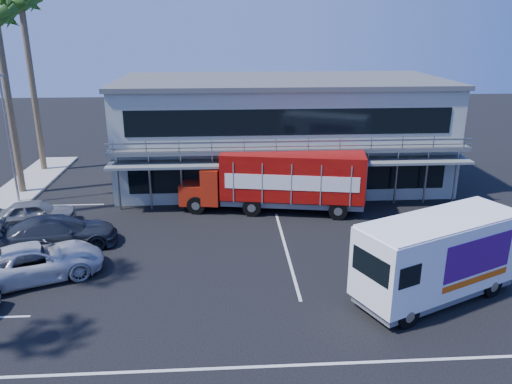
{
  "coord_description": "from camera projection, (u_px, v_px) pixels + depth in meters",
  "views": [
    {
      "loc": [
        -0.99,
        -19.86,
        10.87
      ],
      "look_at": [
        0.62,
        5.43,
        2.3
      ],
      "focal_mm": 35.0,
      "sensor_mm": 36.0,
      "label": 1
    }
  ],
  "objects": [
    {
      "name": "parked_car_d",
      "position": [
        59.0,
        233.0,
        25.26
      ],
      "size": [
        6.11,
        3.63,
        1.66
      ],
      "primitive_type": "imported",
      "rotation": [
        0.0,
        0.0,
        1.81
      ],
      "color": "#272B34",
      "rests_on": "ground"
    },
    {
      "name": "ground",
      "position": [
        250.0,
        280.0,
        22.32
      ],
      "size": [
        120.0,
        120.0,
        0.0
      ],
      "primitive_type": "plane",
      "color": "black",
      "rests_on": "ground"
    },
    {
      "name": "parked_car_e",
      "position": [
        35.0,
        213.0,
        28.18
      ],
      "size": [
        4.58,
        2.63,
        1.47
      ],
      "primitive_type": "imported",
      "rotation": [
        0.0,
        0.0,
        1.79
      ],
      "color": "slate",
      "rests_on": "ground"
    },
    {
      "name": "light_pole_far",
      "position": [
        8.0,
        134.0,
        30.42
      ],
      "size": [
        0.5,
        0.25,
        8.09
      ],
      "color": "gray",
      "rests_on": "ground"
    },
    {
      "name": "parked_car_c",
      "position": [
        37.0,
        262.0,
        22.24
      ],
      "size": [
        6.34,
        4.65,
        1.6
      ],
      "primitive_type": "imported",
      "rotation": [
        0.0,
        0.0,
        1.96
      ],
      "color": "silver",
      "rests_on": "ground"
    },
    {
      "name": "palm_f",
      "position": [
        23.0,
        15.0,
        35.23
      ],
      "size": [
        2.8,
        2.8,
        13.25
      ],
      "color": "brown",
      "rests_on": "ground"
    },
    {
      "name": "building",
      "position": [
        281.0,
        131.0,
        35.45
      ],
      "size": [
        22.4,
        12.0,
        7.3
      ],
      "color": "#9FA698",
      "rests_on": "ground"
    },
    {
      "name": "red_truck",
      "position": [
        280.0,
        179.0,
        29.96
      ],
      "size": [
        11.22,
        4.39,
        3.68
      ],
      "rotation": [
        0.0,
        0.0,
        -0.17
      ],
      "color": "#A51E0D",
      "rests_on": "ground"
    },
    {
      "name": "white_van",
      "position": [
        438.0,
        257.0,
        20.3
      ],
      "size": [
        7.59,
        5.28,
        3.53
      ],
      "rotation": [
        0.0,
        0.0,
        0.43
      ],
      "color": "white",
      "rests_on": "ground"
    }
  ]
}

